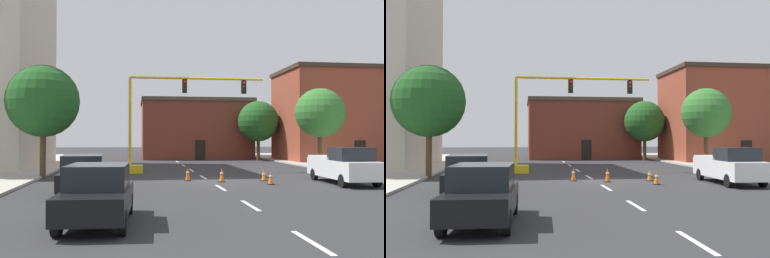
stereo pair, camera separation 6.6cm
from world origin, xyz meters
TOP-DOWN VIEW (x-y plane):
  - ground_plane at (0.00, 0.00)m, footprint 160.00×160.00m
  - sidewalk_left at (-12.91, 8.00)m, footprint 6.00×56.00m
  - sidewalk_right at (12.91, 8.00)m, footprint 6.00×56.00m
  - lane_stripe_seg_0 at (0.00, -14.00)m, footprint 0.16×2.40m
  - lane_stripe_seg_1 at (0.00, -8.50)m, footprint 0.16×2.40m
  - lane_stripe_seg_2 at (0.00, -3.00)m, footprint 0.16×2.40m
  - lane_stripe_seg_3 at (0.00, 2.50)m, footprint 0.16×2.40m
  - lane_stripe_seg_4 at (0.00, 8.00)m, footprint 0.16×2.40m
  - lane_stripe_seg_5 at (0.00, 13.50)m, footprint 0.16×2.40m
  - lane_stripe_seg_6 at (0.00, 19.00)m, footprint 0.16×2.40m
  - building_brick_center at (2.82, 26.95)m, footprint 12.79×10.23m
  - building_row_right at (17.12, 18.33)m, footprint 12.34×8.68m
  - traffic_signal_gantry at (-3.17, 6.18)m, footprint 10.57×1.20m
  - tree_right_mid at (10.90, 9.38)m, footprint 4.07×4.07m
  - tree_left_near at (-9.90, 3.27)m, footprint 4.46×4.46m
  - tree_right_far at (8.89, 20.26)m, footprint 4.37×4.37m
  - pickup_truck_white at (7.04, -2.06)m, footprint 2.17×5.46m
  - sedan_black_near_left at (-5.33, -11.10)m, footprint 2.05×4.58m
  - sedan_black_mid_left at (-6.57, -4.54)m, footprint 2.12×4.60m
  - traffic_cone_roadside_a at (3.14, -0.10)m, footprint 0.36×0.36m
  - traffic_cone_roadside_b at (0.60, -0.41)m, footprint 0.36×0.36m
  - traffic_cone_roadside_c at (-1.24, 0.45)m, footprint 0.36×0.36m
  - traffic_cone_roadside_d at (2.95, -1.97)m, footprint 0.36×0.36m

SIDE VIEW (x-z plane):
  - ground_plane at x=0.00m, z-range 0.00..0.00m
  - lane_stripe_seg_0 at x=0.00m, z-range 0.00..0.01m
  - lane_stripe_seg_1 at x=0.00m, z-range 0.00..0.01m
  - lane_stripe_seg_2 at x=0.00m, z-range 0.00..0.01m
  - lane_stripe_seg_3 at x=0.00m, z-range 0.00..0.01m
  - lane_stripe_seg_4 at x=0.00m, z-range 0.00..0.01m
  - lane_stripe_seg_5 at x=0.00m, z-range 0.00..0.01m
  - lane_stripe_seg_6 at x=0.00m, z-range 0.00..0.01m
  - sidewalk_left at x=-12.91m, z-range 0.00..0.14m
  - sidewalk_right at x=12.91m, z-range 0.00..0.14m
  - traffic_cone_roadside_a at x=3.14m, z-range -0.01..0.62m
  - traffic_cone_roadside_d at x=2.95m, z-range -0.01..0.70m
  - traffic_cone_roadside_c at x=-1.24m, z-range -0.01..0.76m
  - traffic_cone_roadside_b at x=0.60m, z-range -0.01..0.78m
  - sedan_black_near_left at x=-5.33m, z-range 0.02..1.76m
  - sedan_black_mid_left at x=-6.57m, z-range 0.02..1.76m
  - pickup_truck_white at x=7.04m, z-range -0.02..1.97m
  - traffic_signal_gantry at x=-3.17m, z-range -1.08..5.75m
  - building_brick_center at x=2.82m, z-range 0.01..6.95m
  - tree_right_far at x=8.89m, z-range 1.01..7.41m
  - tree_right_mid at x=10.90m, z-range 1.23..7.81m
  - tree_left_near at x=-9.90m, z-range 1.25..8.24m
  - building_row_right at x=17.12m, z-range 0.01..9.62m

